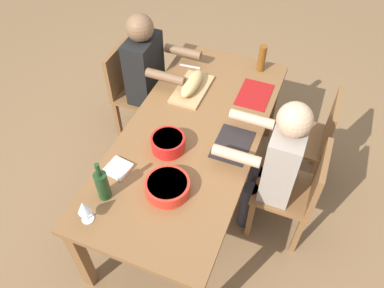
{
  "coord_description": "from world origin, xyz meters",
  "views": [
    {
      "loc": [
        -1.66,
        -0.66,
        2.62
      ],
      "look_at": [
        0.0,
        0.0,
        0.63
      ],
      "focal_mm": 35.96,
      "sensor_mm": 36.0,
      "label": 1
    }
  ],
  "objects_px": {
    "dining_table": "(192,141)",
    "chair_near_center": "(298,190)",
    "diner_near_center": "(276,162)",
    "serving_bowl_fruit": "(168,142)",
    "napkin_stack": "(118,168)",
    "serving_bowl_pasta": "(167,186)",
    "chair_far_right": "(132,88)",
    "diner_far_right": "(149,73)",
    "chair_near_right": "(312,136)",
    "bread_loaf": "(192,83)",
    "cutting_board": "(192,89)",
    "wine_glass": "(84,208)",
    "wine_bottle": "(102,185)",
    "beer_bottle": "(262,58)"
  },
  "relations": [
    {
      "from": "dining_table",
      "to": "chair_near_center",
      "type": "distance_m",
      "value": 0.79
    },
    {
      "from": "diner_near_center",
      "to": "serving_bowl_fruit",
      "type": "height_order",
      "value": "diner_near_center"
    },
    {
      "from": "napkin_stack",
      "to": "diner_near_center",
      "type": "bearing_deg",
      "value": -62.8
    },
    {
      "from": "serving_bowl_fruit",
      "to": "serving_bowl_pasta",
      "type": "height_order",
      "value": "serving_bowl_fruit"
    },
    {
      "from": "dining_table",
      "to": "chair_far_right",
      "type": "bearing_deg",
      "value": 55.14
    },
    {
      "from": "serving_bowl_fruit",
      "to": "chair_far_right",
      "type": "bearing_deg",
      "value": 43.2
    },
    {
      "from": "diner_far_right",
      "to": "diner_near_center",
      "type": "relative_size",
      "value": 1.0
    },
    {
      "from": "chair_near_right",
      "to": "bread_loaf",
      "type": "relative_size",
      "value": 2.66
    },
    {
      "from": "chair_far_right",
      "to": "napkin_stack",
      "type": "height_order",
      "value": "chair_far_right"
    },
    {
      "from": "cutting_board",
      "to": "wine_glass",
      "type": "bearing_deg",
      "value": 174.08
    },
    {
      "from": "dining_table",
      "to": "diner_near_center",
      "type": "relative_size",
      "value": 1.62
    },
    {
      "from": "cutting_board",
      "to": "wine_bottle",
      "type": "distance_m",
      "value": 1.08
    },
    {
      "from": "serving_bowl_pasta",
      "to": "napkin_stack",
      "type": "bearing_deg",
      "value": 84.81
    },
    {
      "from": "diner_near_center",
      "to": "napkin_stack",
      "type": "distance_m",
      "value": 1.01
    },
    {
      "from": "chair_near_right",
      "to": "diner_far_right",
      "type": "height_order",
      "value": "diner_far_right"
    },
    {
      "from": "serving_bowl_pasta",
      "to": "wine_glass",
      "type": "distance_m",
      "value": 0.48
    },
    {
      "from": "cutting_board",
      "to": "napkin_stack",
      "type": "xyz_separation_m",
      "value": [
        -0.87,
        0.14,
        0.0
      ]
    },
    {
      "from": "dining_table",
      "to": "wine_glass",
      "type": "relative_size",
      "value": 11.72
    },
    {
      "from": "diner_near_center",
      "to": "serving_bowl_fruit",
      "type": "bearing_deg",
      "value": 105.26
    },
    {
      "from": "chair_near_right",
      "to": "diner_near_center",
      "type": "distance_m",
      "value": 0.61
    },
    {
      "from": "diner_near_center",
      "to": "wine_bottle",
      "type": "height_order",
      "value": "diner_near_center"
    },
    {
      "from": "diner_near_center",
      "to": "beer_bottle",
      "type": "bearing_deg",
      "value": 21.84
    },
    {
      "from": "dining_table",
      "to": "wine_glass",
      "type": "height_order",
      "value": "wine_glass"
    },
    {
      "from": "wine_bottle",
      "to": "bread_loaf",
      "type": "bearing_deg",
      "value": -6.35
    },
    {
      "from": "wine_glass",
      "to": "napkin_stack",
      "type": "height_order",
      "value": "wine_glass"
    },
    {
      "from": "chair_near_right",
      "to": "beer_bottle",
      "type": "height_order",
      "value": "beer_bottle"
    },
    {
      "from": "wine_glass",
      "to": "wine_bottle",
      "type": "bearing_deg",
      "value": -3.3
    },
    {
      "from": "diner_far_right",
      "to": "bread_loaf",
      "type": "height_order",
      "value": "diner_far_right"
    },
    {
      "from": "diner_near_center",
      "to": "wine_bottle",
      "type": "relative_size",
      "value": 4.14
    },
    {
      "from": "cutting_board",
      "to": "bread_loaf",
      "type": "xyz_separation_m",
      "value": [
        0.0,
        -0.0,
        0.06
      ]
    },
    {
      "from": "chair_far_right",
      "to": "beer_bottle",
      "type": "distance_m",
      "value": 1.12
    },
    {
      "from": "beer_bottle",
      "to": "chair_near_right",
      "type": "bearing_deg",
      "value": -120.55
    },
    {
      "from": "dining_table",
      "to": "cutting_board",
      "type": "xyz_separation_m",
      "value": [
        0.41,
        0.17,
        0.09
      ]
    },
    {
      "from": "dining_table",
      "to": "bread_loaf",
      "type": "bearing_deg",
      "value": 21.81
    },
    {
      "from": "chair_far_right",
      "to": "beer_bottle",
      "type": "height_order",
      "value": "beer_bottle"
    },
    {
      "from": "diner_far_right",
      "to": "cutting_board",
      "type": "xyz_separation_m",
      "value": [
        -0.12,
        -0.42,
        0.05
      ]
    },
    {
      "from": "dining_table",
      "to": "wine_glass",
      "type": "distance_m",
      "value": 0.9
    },
    {
      "from": "chair_near_right",
      "to": "diner_far_right",
      "type": "relative_size",
      "value": 0.71
    },
    {
      "from": "chair_far_right",
      "to": "cutting_board",
      "type": "bearing_deg",
      "value": -101.49
    },
    {
      "from": "chair_far_right",
      "to": "cutting_board",
      "type": "height_order",
      "value": "chair_far_right"
    },
    {
      "from": "chair_far_right",
      "to": "chair_near_center",
      "type": "bearing_deg",
      "value": -109.2
    },
    {
      "from": "dining_table",
      "to": "serving_bowl_pasta",
      "type": "xyz_separation_m",
      "value": [
        -0.49,
        -0.04,
        0.13
      ]
    },
    {
      "from": "wine_bottle",
      "to": "wine_glass",
      "type": "bearing_deg",
      "value": 176.7
    },
    {
      "from": "diner_far_right",
      "to": "diner_near_center",
      "type": "distance_m",
      "value": 1.29
    },
    {
      "from": "wine_bottle",
      "to": "cutting_board",
      "type": "bearing_deg",
      "value": -6.35
    },
    {
      "from": "chair_near_center",
      "to": "diner_near_center",
      "type": "relative_size",
      "value": 0.71
    },
    {
      "from": "serving_bowl_pasta",
      "to": "wine_glass",
      "type": "relative_size",
      "value": 1.6
    },
    {
      "from": "diner_near_center",
      "to": "cutting_board",
      "type": "xyz_separation_m",
      "value": [
        0.41,
        0.75,
        0.05
      ]
    },
    {
      "from": "wine_bottle",
      "to": "beer_bottle",
      "type": "xyz_separation_m",
      "value": [
        1.5,
        -0.53,
        0.0
      ]
    },
    {
      "from": "serving_bowl_fruit",
      "to": "wine_bottle",
      "type": "height_order",
      "value": "wine_bottle"
    }
  ]
}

